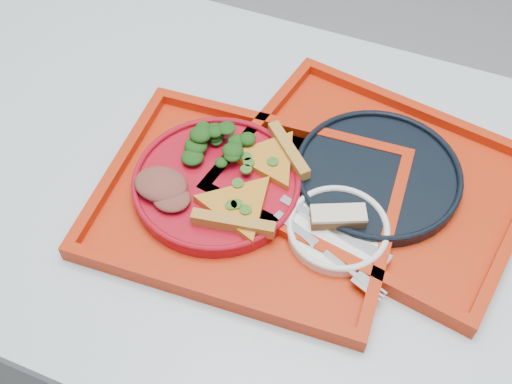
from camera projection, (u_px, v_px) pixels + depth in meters
ground at (290, 378)px, 1.60m from camera, size 10.00×10.00×0.00m
table at (308, 226)px, 1.06m from camera, size 1.60×0.80×0.75m
tray_main at (247, 206)px, 0.99m from camera, size 0.47×0.38×0.01m
tray_far at (376, 181)px, 1.02m from camera, size 0.50×0.42×0.01m
dinner_plate at (217, 184)px, 1.00m from camera, size 0.26×0.26×0.02m
side_plate at (338, 231)px, 0.95m from camera, size 0.15×0.15×0.01m
navy_plate at (377, 175)px, 1.01m from camera, size 0.26×0.26×0.02m
pizza_slice_a at (239, 204)px, 0.95m from camera, size 0.14×0.16×0.02m
pizza_slice_b at (270, 157)px, 1.00m from camera, size 0.17×0.17×0.02m
salad_heap at (218, 144)px, 1.01m from camera, size 0.09×0.08×0.04m
meat_portion at (161, 184)px, 0.97m from camera, size 0.08×0.07×0.03m
dessert_bar at (338, 217)px, 0.94m from camera, size 0.09×0.06×0.02m
knife at (334, 228)px, 0.94m from camera, size 0.18×0.06×0.01m
fork at (324, 251)px, 0.91m from camera, size 0.18×0.09×0.01m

